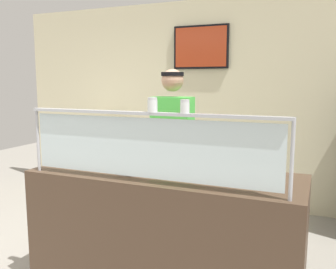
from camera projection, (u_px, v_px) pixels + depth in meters
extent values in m
plane|color=gray|center=(191.00, 254.00, 3.49)|extent=(12.00, 12.00, 0.00)
cube|color=beige|center=(233.00, 104.00, 4.75)|extent=(6.48, 0.08, 2.70)
cube|color=black|center=(201.00, 47.00, 4.75)|extent=(0.74, 0.04, 0.56)
cube|color=#B23819|center=(200.00, 47.00, 4.73)|extent=(0.69, 0.01, 0.51)
cube|color=#4C3828|center=(165.00, 231.00, 2.86)|extent=(2.08, 0.76, 0.95)
cylinder|color=#B2B5BC|center=(38.00, 140.00, 2.83)|extent=(0.02, 0.02, 0.49)
cylinder|color=#B2B5BC|center=(292.00, 160.00, 2.10)|extent=(0.02, 0.02, 0.49)
cube|color=silver|center=(146.00, 148.00, 2.46)|extent=(1.82, 0.01, 0.41)
cube|color=#B2B5BC|center=(146.00, 113.00, 2.43)|extent=(1.88, 0.06, 0.02)
cylinder|color=#9EA0A8|center=(138.00, 168.00, 2.90)|extent=(0.47, 0.47, 0.01)
cylinder|color=tan|center=(138.00, 167.00, 2.90)|extent=(0.45, 0.45, 0.02)
cylinder|color=#D65B2D|center=(138.00, 165.00, 2.90)|extent=(0.39, 0.39, 0.01)
cube|color=#ADAFB7|center=(142.00, 165.00, 2.86)|extent=(0.11, 0.29, 0.01)
cylinder|color=white|center=(153.00, 106.00, 2.40)|extent=(0.07, 0.07, 0.08)
cylinder|color=white|center=(153.00, 108.00, 2.40)|extent=(0.06, 0.06, 0.05)
cylinder|color=silver|center=(152.00, 99.00, 2.39)|extent=(0.06, 0.06, 0.02)
cylinder|color=white|center=(185.00, 108.00, 2.31)|extent=(0.06, 0.06, 0.07)
cylinder|color=red|center=(185.00, 109.00, 2.32)|extent=(0.05, 0.05, 0.05)
cylinder|color=silver|center=(185.00, 101.00, 2.31)|extent=(0.06, 0.06, 0.02)
cylinder|color=#23232D|center=(162.00, 200.00, 3.62)|extent=(0.13, 0.13, 0.95)
cylinder|color=#23232D|center=(183.00, 203.00, 3.53)|extent=(0.13, 0.13, 0.95)
cube|color=#4CD14C|center=(172.00, 126.00, 3.47)|extent=(0.38, 0.21, 0.55)
sphere|color=tan|center=(173.00, 80.00, 3.41)|extent=(0.21, 0.21, 0.21)
cylinder|color=black|center=(173.00, 74.00, 3.40)|extent=(0.21, 0.21, 0.04)
cylinder|color=tan|center=(182.00, 140.00, 3.21)|extent=(0.08, 0.34, 0.08)
cube|color=#B7BABF|center=(99.00, 170.00, 5.13)|extent=(0.70, 0.55, 0.82)
cube|color=silver|center=(98.00, 139.00, 5.07)|extent=(0.46, 0.46, 0.04)
cube|color=silver|center=(98.00, 136.00, 5.06)|extent=(0.44, 0.44, 0.04)
cube|color=silver|center=(98.00, 133.00, 5.05)|extent=(0.45, 0.45, 0.04)
cube|color=silver|center=(97.00, 130.00, 5.05)|extent=(0.44, 0.44, 0.04)
cube|color=silver|center=(98.00, 127.00, 5.04)|extent=(0.43, 0.43, 0.04)
cube|color=silver|center=(97.00, 123.00, 5.04)|extent=(0.45, 0.45, 0.04)
cube|color=silver|center=(97.00, 120.00, 5.03)|extent=(0.45, 0.45, 0.04)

